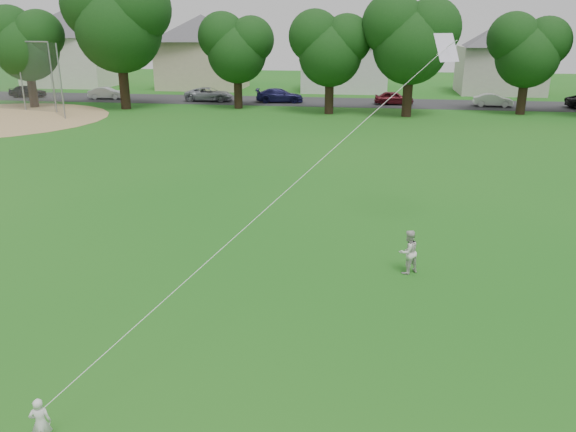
# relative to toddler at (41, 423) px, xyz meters

# --- Properties ---
(ground) EXTENTS (160.00, 160.00, 0.00)m
(ground) POSITION_rel_toddler_xyz_m (2.02, 3.88, -0.47)
(ground) COLOR #155D15
(ground) RESTS_ON ground
(street) EXTENTS (90.00, 7.00, 0.01)m
(street) POSITION_rel_toddler_xyz_m (2.02, 45.88, -0.47)
(street) COLOR #2D2D30
(street) RESTS_ON ground
(toddler) EXTENTS (0.40, 0.34, 0.94)m
(toddler) POSITION_rel_toddler_xyz_m (0.00, 0.00, 0.00)
(toddler) COLOR silver
(toddler) RESTS_ON ground
(older_boy) EXTENTS (0.80, 0.77, 1.29)m
(older_boy) POSITION_rel_toddler_xyz_m (6.39, 8.08, 0.18)
(older_boy) COLOR silver
(older_boy) RESTS_ON ground
(kite) EXTENTS (4.20, 6.30, 14.85)m
(kite) POSITION_rel_toddler_xyz_m (3.69, 5.85, 2.91)
(kite) COLOR silver
(kite) RESTS_ON ground
(baseball_backstop) EXTENTS (12.34, 4.52, 5.54)m
(baseball_backstop) POSITION_rel_toddler_xyz_m (-23.89, 36.08, 2.30)
(baseball_backstop) COLOR gray
(baseball_backstop) RESTS_ON ground
(tree_row) EXTENTS (82.45, 9.05, 11.53)m
(tree_row) POSITION_rel_toddler_xyz_m (0.70, 39.62, 5.81)
(tree_row) COLOR black
(tree_row) RESTS_ON ground
(parked_cars) EXTENTS (64.59, 2.29, 1.26)m
(parked_cars) POSITION_rel_toddler_xyz_m (2.69, 44.88, 0.14)
(parked_cars) COLOR black
(parked_cars) RESTS_ON ground
(house_row) EXTENTS (77.01, 13.78, 10.50)m
(house_row) POSITION_rel_toddler_xyz_m (0.90, 55.88, 4.40)
(house_row) COLOR silver
(house_row) RESTS_ON ground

